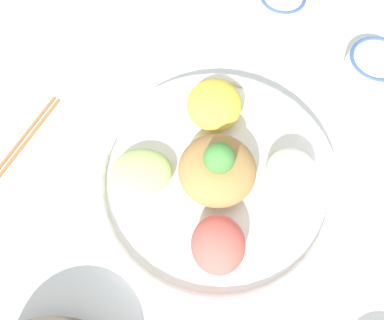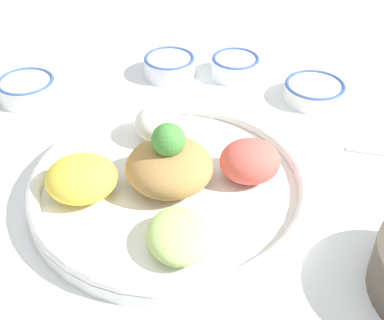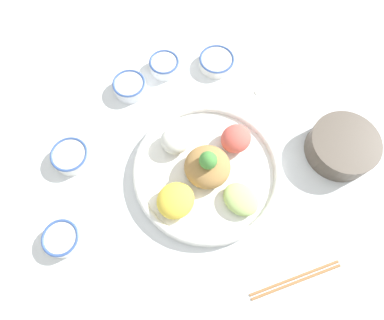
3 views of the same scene
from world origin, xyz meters
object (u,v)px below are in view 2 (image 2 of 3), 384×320
Objects in this scene: sauce_bowl_far at (314,90)px; sauce_bowl_dark at (27,88)px; rice_bowl_blue at (170,65)px; salad_platter at (167,181)px; sauce_bowl_red at (235,65)px.

sauce_bowl_dark is at bearing -30.99° from sauce_bowl_far.
sauce_bowl_far is (-0.18, 0.22, -0.00)m from rice_bowl_blue.
salad_platter reaches higher than rice_bowl_blue.
rice_bowl_blue and sauce_bowl_dark have the same top height.
sauce_bowl_dark reaches higher than sauce_bowl_far.
salad_platter is at bearing 14.89° from sauce_bowl_far.
salad_platter is 0.37m from sauce_bowl_far.
rice_bowl_blue is at bearing -31.94° from sauce_bowl_red.
salad_platter is 4.33× the size of sauce_bowl_red.
sauce_bowl_dark is (0.38, -0.12, -0.00)m from sauce_bowl_red.
sauce_bowl_red is 0.16m from sauce_bowl_far.
salad_platter is at bearing 103.94° from sauce_bowl_dark.
sauce_bowl_dark is at bearing -18.23° from sauce_bowl_red.
sauce_bowl_red is 0.93× the size of rice_bowl_blue.
salad_platter is at bearing 40.34° from sauce_bowl_red.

